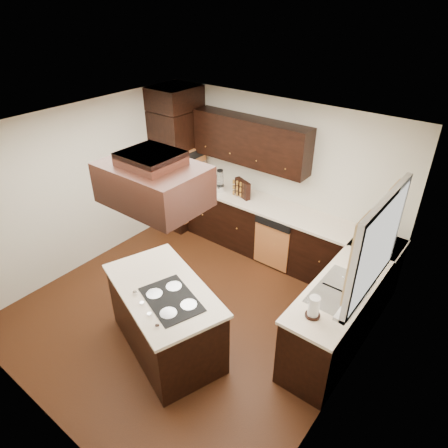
{
  "coord_description": "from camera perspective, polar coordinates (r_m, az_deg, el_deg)",
  "views": [
    {
      "loc": [
        2.89,
        -2.98,
        3.88
      ],
      "look_at": [
        0.1,
        0.6,
        1.15
      ],
      "focal_mm": 32.0,
      "sensor_mm": 36.0,
      "label": 1
    }
  ],
  "objects": [
    {
      "name": "floor",
      "position": [
        5.68,
        -4.62,
        -12.25
      ],
      "size": [
        4.2,
        4.2,
        0.02
      ],
      "primitive_type": "cube",
      "color": "#512812",
      "rests_on": "ground"
    },
    {
      "name": "ceiling",
      "position": [
        4.37,
        -6.03,
        12.61
      ],
      "size": [
        4.2,
        4.2,
        0.02
      ],
      "primitive_type": "cube",
      "color": "white",
      "rests_on": "ground"
    },
    {
      "name": "wall_back",
      "position": [
        6.41,
        7.67,
        6.55
      ],
      "size": [
        4.2,
        0.02,
        2.5
      ],
      "primitive_type": "cube",
      "color": "beige",
      "rests_on": "ground"
    },
    {
      "name": "wall_front",
      "position": [
        4.0,
        -26.76,
        -14.24
      ],
      "size": [
        4.2,
        0.02,
        2.5
      ],
      "primitive_type": "cube",
      "color": "beige",
      "rests_on": "ground"
    },
    {
      "name": "wall_left",
      "position": [
        6.38,
        -19.39,
        4.88
      ],
      "size": [
        0.02,
        4.2,
        2.5
      ],
      "primitive_type": "cube",
      "color": "beige",
      "rests_on": "ground"
    },
    {
      "name": "wall_right",
      "position": [
        4.05,
        17.85,
        -11.34
      ],
      "size": [
        0.02,
        4.2,
        2.5
      ],
      "primitive_type": "cube",
      "color": "beige",
      "rests_on": "ground"
    },
    {
      "name": "oven_column",
      "position": [
        7.18,
        -6.44,
        7.73
      ],
      "size": [
        0.65,
        0.75,
        2.12
      ],
      "primitive_type": "cube",
      "color": "black",
      "rests_on": "floor"
    },
    {
      "name": "wall_oven_face",
      "position": [
        6.94,
        -4.36,
        7.51
      ],
      "size": [
        0.05,
        0.62,
        0.78
      ],
      "primitive_type": "cube",
      "color": "#CA763B",
      "rests_on": "oven_column"
    },
    {
      "name": "base_cabinets_back",
      "position": [
        6.54,
        6.03,
        -0.88
      ],
      "size": [
        2.93,
        0.6,
        0.88
      ],
      "primitive_type": "cube",
      "color": "black",
      "rests_on": "floor"
    },
    {
      "name": "base_cabinets_right",
      "position": [
        5.29,
        17.08,
        -11.17
      ],
      "size": [
        0.6,
        2.4,
        0.88
      ],
      "primitive_type": "cube",
      "color": "black",
      "rests_on": "floor"
    },
    {
      "name": "countertop_back",
      "position": [
        6.3,
        6.18,
        2.62
      ],
      "size": [
        2.93,
        0.63,
        0.04
      ],
      "primitive_type": "cube",
      "color": "#F2DFC2",
      "rests_on": "base_cabinets_back"
    },
    {
      "name": "countertop_right",
      "position": [
        5.01,
        17.72,
        -7.18
      ],
      "size": [
        0.63,
        2.4,
        0.04
      ],
      "primitive_type": "cube",
      "color": "#F2DFC2",
      "rests_on": "base_cabinets_right"
    },
    {
      "name": "upper_cabinets",
      "position": [
        6.27,
        3.73,
        11.72
      ],
      "size": [
        2.0,
        0.34,
        0.72
      ],
      "primitive_type": "cube",
      "color": "black",
      "rests_on": "wall_back"
    },
    {
      "name": "dishwasher_front",
      "position": [
        6.23,
        6.8,
        -3.23
      ],
      "size": [
        0.6,
        0.05,
        0.72
      ],
      "primitive_type": "cube",
      "color": "#CA763B",
      "rests_on": "floor"
    },
    {
      "name": "window_frame",
      "position": [
        4.25,
        21.02,
        -2.92
      ],
      "size": [
        0.06,
        1.32,
        1.12
      ],
      "primitive_type": "cube",
      "color": "silver",
      "rests_on": "wall_right"
    },
    {
      "name": "window_pane",
      "position": [
        4.24,
        21.37,
        -3.04
      ],
      "size": [
        0.0,
        1.2,
        1.0
      ],
      "primitive_type": "cube",
      "color": "white",
      "rests_on": "wall_right"
    },
    {
      "name": "curtain_left",
      "position": [
        3.89,
        18.28,
        -4.79
      ],
      "size": [
        0.02,
        0.34,
        0.9
      ],
      "primitive_type": "cube",
      "color": "beige",
      "rests_on": "wall_right"
    },
    {
      "name": "curtain_right",
      "position": [
        4.59,
        22.18,
        0.2
      ],
      "size": [
        0.02,
        0.34,
        0.9
      ],
      "primitive_type": "cube",
      "color": "beige",
      "rests_on": "wall_right"
    },
    {
      "name": "sink_rim",
      "position": [
        4.73,
        16.3,
        -9.17
      ],
      "size": [
        0.52,
        0.84,
        0.01
      ],
      "primitive_type": "cube",
      "color": "silver",
      "rests_on": "countertop_right"
    },
    {
      "name": "island",
      "position": [
        4.96,
        -8.35,
        -13.29
      ],
      "size": [
        1.72,
        1.3,
        0.88
      ],
      "primitive_type": "cube",
      "rotation": [
        0.0,
        0.0,
        -0.34
      ],
      "color": "black",
      "rests_on": "floor"
    },
    {
      "name": "island_top",
      "position": [
        4.65,
        -8.78,
        -9.23
      ],
      "size": [
        1.8,
        1.38,
        0.04
      ],
      "primitive_type": "cube",
      "rotation": [
        0.0,
        0.0,
        -0.34
      ],
      "color": "#F2DFC2",
      "rests_on": "island"
    },
    {
      "name": "cooktop",
      "position": [
        4.47,
        -7.54,
        -10.63
      ],
      "size": [
        0.84,
        0.7,
        0.01
      ],
      "primitive_type": "cube",
      "rotation": [
        0.0,
        0.0,
        -0.34
      ],
      "color": "black",
      "rests_on": "island_top"
    },
    {
      "name": "range_hood",
      "position": [
        4.08,
        -10.04,
        5.6
      ],
      "size": [
        1.05,
        0.72,
        0.42
      ],
      "primitive_type": "cube",
      "color": "black",
      "rests_on": "ceiling"
    },
    {
      "name": "hood_duct",
      "position": [
        3.97,
        -10.4,
        9.19
      ],
      "size": [
        0.55,
        0.5,
        0.13
      ],
      "primitive_type": "cube",
      "color": "black",
      "rests_on": "ceiling"
    },
    {
      "name": "blender_base",
      "position": [
        6.65,
        -0.56,
        5.1
      ],
      "size": [
        0.15,
        0.15,
        0.1
      ],
      "primitive_type": "cylinder",
      "color": "silver",
      "rests_on": "countertop_back"
    },
    {
      "name": "blender_pitcher",
      "position": [
        6.57,
        -0.57,
        6.51
      ],
      "size": [
        0.13,
        0.13,
        0.26
      ],
      "primitive_type": "cone",
      "color": "silver",
      "rests_on": "blender_base"
    },
    {
      "name": "spice_rack",
      "position": [
        6.44,
        2.67,
        5.08
      ],
      "size": [
        0.35,
        0.2,
        0.29
      ],
      "primitive_type": "cube",
      "rotation": [
        0.0,
        0.0,
        -0.37
      ],
      "color": "black",
      "rests_on": "countertop_back"
    },
    {
      "name": "mixing_bowl",
      "position": [
        6.99,
        -3.86,
        6.18
      ],
      "size": [
        0.26,
        0.26,
        0.06
      ],
      "primitive_type": "imported",
      "rotation": [
        0.0,
        0.0,
        -0.04
      ],
      "color": "silver",
      "rests_on": "countertop_back"
    },
    {
      "name": "soap_bottle",
      "position": [
        5.05,
        18.43,
        -5.54
      ],
      "size": [
        0.08,
        0.08,
        0.17
      ],
      "primitive_type": "imported",
      "rotation": [
        0.0,
        0.0,
        -0.02
      ],
      "color": "silver",
      "rests_on": "countertop_right"
    },
    {
      "name": "paper_towel",
      "position": [
        4.27,
        12.7,
        -11.5
      ],
      "size": [
        0.14,
        0.14,
        0.25
      ],
      "primitive_type": "cylinder",
      "rotation": [
        0.0,
        0.0,
        0.28
      ],
      "color": "silver",
      "rests_on": "countertop_right"
    }
  ]
}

